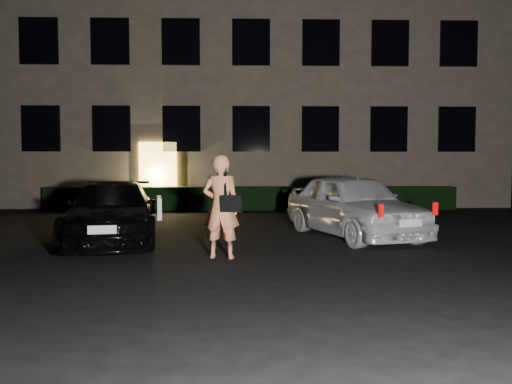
{
  "coord_description": "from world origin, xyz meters",
  "views": [
    {
      "loc": [
        -0.33,
        -7.84,
        1.67
      ],
      "look_at": [
        -0.06,
        2.0,
        1.13
      ],
      "focal_mm": 35.0,
      "sensor_mm": 36.0,
      "label": 1
    }
  ],
  "objects": [
    {
      "name": "man",
      "position": [
        -0.71,
        1.01,
        0.93
      ],
      "size": [
        0.77,
        0.58,
        1.84
      ],
      "rotation": [
        0.0,
        0.0,
        2.93
      ],
      "color": "#F89362",
      "rests_on": "ground"
    },
    {
      "name": "ground",
      "position": [
        0.0,
        0.0,
        0.0
      ],
      "size": [
        80.0,
        80.0,
        0.0
      ],
      "primitive_type": "plane",
      "color": "black",
      "rests_on": "ground"
    },
    {
      "name": "hedge",
      "position": [
        0.0,
        10.5,
        0.42
      ],
      "size": [
        15.0,
        0.7,
        0.85
      ],
      "primitive_type": "cube",
      "color": "black",
      "rests_on": "ground"
    },
    {
      "name": "building",
      "position": [
        -0.0,
        14.99,
        6.0
      ],
      "size": [
        20.0,
        8.11,
        12.0
      ],
      "color": "brown",
      "rests_on": "ground"
    },
    {
      "name": "sedan",
      "position": [
        -3.12,
        2.92,
        0.65
      ],
      "size": [
        2.57,
        4.71,
        1.29
      ],
      "rotation": [
        0.0,
        0.0,
        0.18
      ],
      "color": "black",
      "rests_on": "ground"
    },
    {
      "name": "hatch",
      "position": [
        2.2,
        3.52,
        0.74
      ],
      "size": [
        3.0,
        4.68,
        1.48
      ],
      "rotation": [
        0.0,
        0.0,
        0.31
      ],
      "color": "silver",
      "rests_on": "ground"
    }
  ]
}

